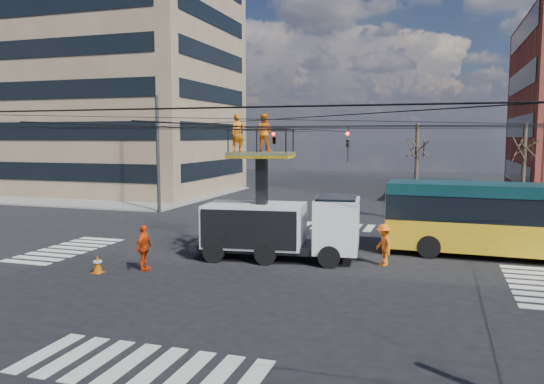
{
  "coord_description": "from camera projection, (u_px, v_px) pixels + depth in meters",
  "views": [
    {
      "loc": [
        6.34,
        -20.14,
        5.23
      ],
      "look_at": [
        -0.58,
        1.71,
        2.82
      ],
      "focal_mm": 35.0,
      "sensor_mm": 36.0,
      "label": 1
    }
  ],
  "objects": [
    {
      "name": "tree_b",
      "position": [
        525.0,
        147.0,
        30.56
      ],
      "size": [
        2.0,
        2.0,
        6.0
      ],
      "color": "#382B21",
      "rests_on": "ground"
    },
    {
      "name": "tree_a",
      "position": [
        417.0,
        146.0,
        32.36
      ],
      "size": [
        2.0,
        2.0,
        6.0
      ],
      "color": "#382B21",
      "rests_on": "ground"
    },
    {
      "name": "building_tower",
      "position": [
        125.0,
        31.0,
        49.3
      ],
      "size": [
        18.06,
        16.06,
        30.0
      ],
      "color": "#7B5F4E",
      "rests_on": "ground"
    },
    {
      "name": "utility_truck",
      "position": [
        280.0,
        212.0,
        22.5
      ],
      "size": [
        7.22,
        3.28,
        6.2
      ],
      "rotation": [
        0.0,
        0.0,
        0.11
      ],
      "color": "black",
      "rests_on": "ground"
    },
    {
      "name": "overhead_network",
      "position": [
        274.0,
        160.0,
        21.5
      ],
      "size": [
        24.24,
        24.24,
        8.0
      ],
      "color": "#2D2D30",
      "rests_on": "ground"
    },
    {
      "name": "city_bus",
      "position": [
        539.0,
        220.0,
        22.38
      ],
      "size": [
        12.66,
        2.96,
        3.2
      ],
      "rotation": [
        0.0,
        0.0,
        -0.03
      ],
      "color": "orange",
      "rests_on": "ground"
    },
    {
      "name": "sidewalk_nw",
      "position": [
        121.0,
        194.0,
        47.75
      ],
      "size": [
        18.0,
        18.0,
        0.12
      ],
      "primitive_type": "cube",
      "color": "slate",
      "rests_on": "ground"
    },
    {
      "name": "ground",
      "position": [
        273.0,
        265.0,
        21.54
      ],
      "size": [
        120.0,
        120.0,
        0.0
      ],
      "primitive_type": "plane",
      "color": "black",
      "rests_on": "ground"
    },
    {
      "name": "flagger",
      "position": [
        384.0,
        245.0,
        21.45
      ],
      "size": [
        1.12,
        1.27,
        1.7
      ],
      "primitive_type": "imported",
      "rotation": [
        0.0,
        0.0,
        -1.02
      ],
      "color": "#EA5D0E",
      "rests_on": "ground"
    },
    {
      "name": "worker_ground",
      "position": [
        144.0,
        248.0,
        20.67
      ],
      "size": [
        0.45,
        1.06,
        1.79
      ],
      "primitive_type": "imported",
      "rotation": [
        0.0,
        0.0,
        1.58
      ],
      "color": "#EE450F",
      "rests_on": "ground"
    },
    {
      "name": "crosswalks",
      "position": [
        273.0,
        265.0,
        21.54
      ],
      "size": [
        22.4,
        22.4,
        0.02
      ],
      "primitive_type": null,
      "color": "silver",
      "rests_on": "ground"
    },
    {
      "name": "traffic_cone",
      "position": [
        98.0,
        264.0,
        20.33
      ],
      "size": [
        0.36,
        0.36,
        0.69
      ],
      "primitive_type": "cone",
      "color": "#D76509",
      "rests_on": "ground"
    }
  ]
}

